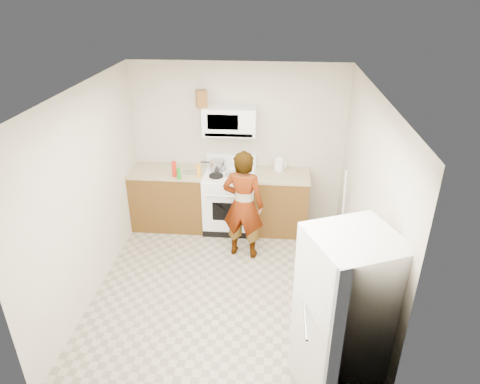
# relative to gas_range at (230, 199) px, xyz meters

# --- Properties ---
(floor) EXTENTS (3.60, 3.60, 0.00)m
(floor) POSITION_rel_gas_range_xyz_m (0.10, -1.48, -0.49)
(floor) COLOR gray
(floor) RESTS_ON ground
(back_wall) EXTENTS (3.20, 0.02, 2.50)m
(back_wall) POSITION_rel_gas_range_xyz_m (0.10, 0.31, 0.76)
(back_wall) COLOR beige
(back_wall) RESTS_ON floor
(right_wall) EXTENTS (0.02, 3.60, 2.50)m
(right_wall) POSITION_rel_gas_range_xyz_m (1.69, -1.48, 0.76)
(right_wall) COLOR beige
(right_wall) RESTS_ON floor
(cabinet_left) EXTENTS (1.12, 0.62, 0.90)m
(cabinet_left) POSITION_rel_gas_range_xyz_m (-0.94, 0.01, -0.04)
(cabinet_left) COLOR #573914
(cabinet_left) RESTS_ON floor
(counter_left) EXTENTS (1.14, 0.64, 0.03)m
(counter_left) POSITION_rel_gas_range_xyz_m (-0.94, 0.01, 0.43)
(counter_left) COLOR tan
(counter_left) RESTS_ON cabinet_left
(cabinet_right) EXTENTS (0.80, 0.62, 0.90)m
(cabinet_right) POSITION_rel_gas_range_xyz_m (0.78, 0.01, -0.04)
(cabinet_right) COLOR #573914
(cabinet_right) RESTS_ON floor
(counter_right) EXTENTS (0.82, 0.64, 0.03)m
(counter_right) POSITION_rel_gas_range_xyz_m (0.78, 0.01, 0.43)
(counter_right) COLOR tan
(counter_right) RESTS_ON cabinet_right
(gas_range) EXTENTS (0.76, 0.65, 1.13)m
(gas_range) POSITION_rel_gas_range_xyz_m (0.00, 0.00, 0.00)
(gas_range) COLOR white
(gas_range) RESTS_ON floor
(microwave) EXTENTS (0.76, 0.38, 0.40)m
(microwave) POSITION_rel_gas_range_xyz_m (0.00, 0.13, 1.21)
(microwave) COLOR white
(microwave) RESTS_ON back_wall
(person) EXTENTS (0.63, 0.47, 1.57)m
(person) POSITION_rel_gas_range_xyz_m (0.26, -0.72, 0.30)
(person) COLOR tan
(person) RESTS_ON floor
(fridge) EXTENTS (0.92, 0.92, 1.70)m
(fridge) POSITION_rel_gas_range_xyz_m (1.33, -2.87, 0.36)
(fridge) COLOR silver
(fridge) RESTS_ON floor
(kettle) EXTENTS (0.19, 0.19, 0.18)m
(kettle) POSITION_rel_gas_range_xyz_m (0.73, 0.16, 0.54)
(kettle) COLOR white
(kettle) RESTS_ON counter_right
(jug) EXTENTS (0.18, 0.18, 0.24)m
(jug) POSITION_rel_gas_range_xyz_m (-0.39, 0.08, 1.53)
(jug) COLOR brown
(jug) RESTS_ON microwave
(saucepan) EXTENTS (0.25, 0.25, 0.12)m
(saucepan) POSITION_rel_gas_range_xyz_m (-0.19, 0.08, 0.53)
(saucepan) COLOR silver
(saucepan) RESTS_ON gas_range
(tray) EXTENTS (0.27, 0.19, 0.05)m
(tray) POSITION_rel_gas_range_xyz_m (0.07, -0.06, 0.47)
(tray) COLOR silver
(tray) RESTS_ON gas_range
(bottle_spray) EXTENTS (0.08, 0.08, 0.23)m
(bottle_spray) POSITION_rel_gas_range_xyz_m (-0.79, -0.19, 0.56)
(bottle_spray) COLOR red
(bottle_spray) RESTS_ON counter_left
(bottle_hot_sauce) EXTENTS (0.08, 0.08, 0.18)m
(bottle_hot_sauce) POSITION_rel_gas_range_xyz_m (-0.43, -0.17, 0.54)
(bottle_hot_sauce) COLOR orange
(bottle_hot_sauce) RESTS_ON counter_left
(bottle_green_cap) EXTENTS (0.06, 0.06, 0.17)m
(bottle_green_cap) POSITION_rel_gas_range_xyz_m (-0.70, -0.29, 0.54)
(bottle_green_cap) COLOR #18861D
(bottle_green_cap) RESTS_ON counter_left
(pot_lid) EXTENTS (0.29, 0.29, 0.01)m
(pot_lid) POSITION_rel_gas_range_xyz_m (-0.60, -0.03, 0.46)
(pot_lid) COLOR silver
(pot_lid) RESTS_ON counter_left
(broom) EXTENTS (0.13, 0.28, 1.29)m
(broom) POSITION_rel_gas_range_xyz_m (1.64, -0.51, 0.17)
(broom) COLOR white
(broom) RESTS_ON floor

